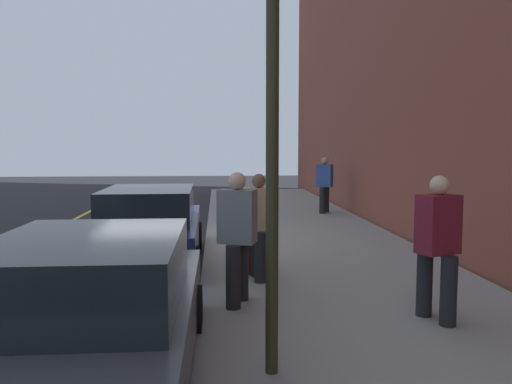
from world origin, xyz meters
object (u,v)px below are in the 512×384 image
at_px(pedestrian_burgundy_coat, 438,244).
at_px(pedestrian_grey_coat, 237,234).
at_px(parked_car_charcoal, 93,316).
at_px(pedestrian_blue_coat, 325,183).
at_px(parked_car_navy, 150,227).
at_px(rolling_suitcase, 247,257).
at_px(pedestrian_tan_coat, 259,223).
at_px(traffic_light_pole, 272,41).

height_order(pedestrian_burgundy_coat, pedestrian_grey_coat, pedestrian_grey_coat).
distance_m(parked_car_charcoal, pedestrian_grey_coat, 2.60).
bearing_deg(pedestrian_blue_coat, pedestrian_burgundy_coat, 175.66).
relative_size(parked_car_navy, pedestrian_burgundy_coat, 2.44).
bearing_deg(parked_car_charcoal, pedestrian_grey_coat, -33.01).
bearing_deg(rolling_suitcase, parked_car_navy, 54.81).
xyz_separation_m(pedestrian_tan_coat, rolling_suitcase, (0.42, 0.17, -0.64)).
height_order(pedestrian_tan_coat, pedestrian_grey_coat, pedestrian_grey_coat).
relative_size(pedestrian_burgundy_coat, pedestrian_blue_coat, 1.00).
xyz_separation_m(parked_car_charcoal, traffic_light_pole, (0.05, -1.64, 2.49)).
xyz_separation_m(pedestrian_burgundy_coat, pedestrian_blue_coat, (10.12, -0.77, -0.00)).
xyz_separation_m(parked_car_navy, pedestrian_burgundy_coat, (-3.78, -3.95, 0.35)).
distance_m(parked_car_charcoal, traffic_light_pole, 2.98).
bearing_deg(parked_car_charcoal, pedestrian_blue_coat, -21.84).
distance_m(pedestrian_blue_coat, traffic_light_pole, 11.95).
bearing_deg(parked_car_charcoal, traffic_light_pole, -88.39).
relative_size(pedestrian_tan_coat, rolling_suitcase, 1.90).
distance_m(parked_car_navy, pedestrian_grey_coat, 3.33).
relative_size(parked_car_navy, traffic_light_pole, 0.95).
xyz_separation_m(parked_car_charcoal, rolling_suitcase, (3.85, -1.63, -0.33)).
bearing_deg(pedestrian_burgundy_coat, parked_car_charcoal, 109.01).
relative_size(traffic_light_pole, rolling_suitcase, 5.12).
bearing_deg(pedestrian_tan_coat, parked_car_navy, 49.22).
xyz_separation_m(parked_car_charcoal, pedestrian_blue_coat, (11.43, -4.58, 0.35)).
bearing_deg(traffic_light_pole, parked_car_navy, 19.42).
height_order(parked_car_charcoal, traffic_light_pole, traffic_light_pole).
bearing_deg(pedestrian_tan_coat, pedestrian_grey_coat, 162.66).
height_order(pedestrian_grey_coat, traffic_light_pole, traffic_light_pole).
bearing_deg(pedestrian_burgundy_coat, pedestrian_tan_coat, 43.75).
distance_m(traffic_light_pole, rolling_suitcase, 4.73).
xyz_separation_m(pedestrian_burgundy_coat, traffic_light_pole, (-1.27, 2.17, 2.14)).
distance_m(parked_car_navy, pedestrian_tan_coat, 2.57).
bearing_deg(traffic_light_pole, pedestrian_grey_coat, 6.45).
relative_size(parked_car_charcoal, pedestrian_burgundy_coat, 2.33).
bearing_deg(rolling_suitcase, pedestrian_tan_coat, -158.19).
bearing_deg(pedestrian_grey_coat, rolling_suitcase, -7.59).
xyz_separation_m(pedestrian_grey_coat, pedestrian_blue_coat, (9.27, -3.18, -0.01)).
height_order(pedestrian_burgundy_coat, rolling_suitcase, pedestrian_burgundy_coat).
bearing_deg(rolling_suitcase, traffic_light_pole, -179.79).
distance_m(parked_car_navy, traffic_light_pole, 5.90).
distance_m(parked_car_charcoal, parked_car_navy, 5.09).
xyz_separation_m(parked_car_navy, traffic_light_pole, (-5.04, -1.78, 2.49)).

